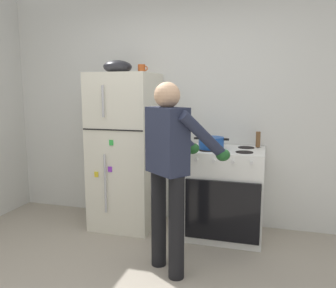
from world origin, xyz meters
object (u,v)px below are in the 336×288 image
(person_cook, at_px, (171,161))
(red_pot, at_px, (211,143))
(coffee_mug, at_px, (142,69))
(mixing_bowl, at_px, (118,67))
(pepper_mill, at_px, (258,139))
(refrigerator, at_px, (126,151))
(stove_range, at_px, (226,193))

(person_cook, relative_size, red_pot, 4.45)
(coffee_mug, height_order, mixing_bowl, mixing_bowl)
(person_cook, height_order, red_pot, person_cook)
(pepper_mill, bearing_deg, refrigerator, -172.05)
(mixing_bowl, bearing_deg, pepper_mill, 7.52)
(person_cook, bearing_deg, refrigerator, 132.04)
(coffee_mug, bearing_deg, person_cook, -57.00)
(stove_range, bearing_deg, refrigerator, 179.49)
(person_cook, distance_m, mixing_bowl, 1.46)
(stove_range, distance_m, person_cook, 1.04)
(person_cook, bearing_deg, mixing_bowl, 134.85)
(person_cook, bearing_deg, red_pot, 75.77)
(refrigerator, height_order, stove_range, refrigerator)
(refrigerator, bearing_deg, person_cook, -47.96)
(stove_range, distance_m, pepper_mill, 0.67)
(refrigerator, height_order, person_cook, refrigerator)
(coffee_mug, distance_m, pepper_mill, 1.47)
(person_cook, distance_m, coffee_mug, 1.35)
(pepper_mill, bearing_deg, person_cook, -122.20)
(refrigerator, distance_m, mixing_bowl, 0.93)
(stove_range, distance_m, coffee_mug, 1.61)
(red_pot, bearing_deg, person_cook, -104.23)
(refrigerator, relative_size, pepper_mill, 10.49)
(person_cook, relative_size, pepper_mill, 9.76)
(stove_range, bearing_deg, person_cook, -113.33)
(coffee_mug, height_order, pepper_mill, coffee_mug)
(red_pot, bearing_deg, stove_range, 13.92)
(refrigerator, xyz_separation_m, stove_range, (1.13, -0.01, -0.40))
(refrigerator, height_order, pepper_mill, refrigerator)
(red_pot, xyz_separation_m, pepper_mill, (0.46, 0.25, 0.02))
(stove_range, relative_size, pepper_mill, 5.73)
(pepper_mill, xyz_separation_m, mixing_bowl, (-1.51, -0.20, 0.77))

